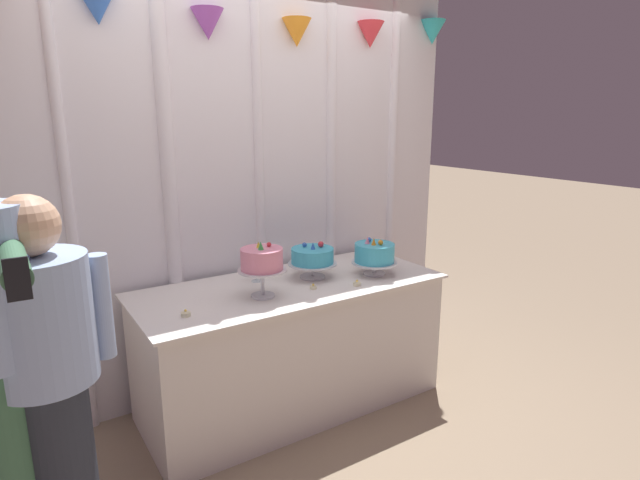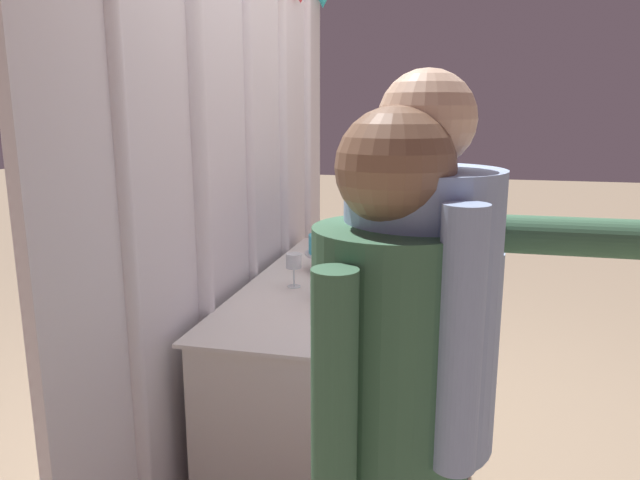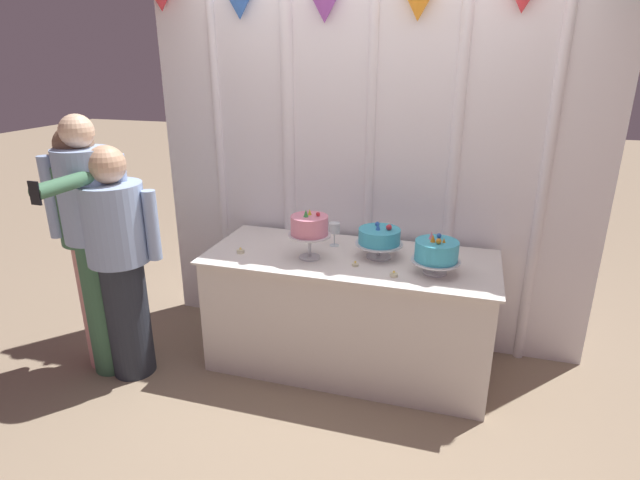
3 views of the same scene
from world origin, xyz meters
name	(u,v)px [view 2 (image 2 of 3)]	position (x,y,z in m)	size (l,w,h in m)	color
ground_plane	(352,430)	(0.00, 0.00, 0.00)	(24.00, 24.00, 0.00)	gray
draped_curtain	(244,146)	(0.00, 0.55, 1.45)	(3.11, 0.19, 2.74)	white
cake_table	(333,356)	(0.00, 0.10, 0.40)	(1.87, 0.79, 0.80)	white
cake_display_leftmost	(346,251)	(-0.24, -0.01, 1.01)	(0.27, 0.27, 0.33)	silver
cake_display_center	(334,246)	(0.18, 0.14, 0.93)	(0.30, 0.30, 0.23)	silver
cake_display_rightmost	(374,233)	(0.54, -0.02, 0.93)	(0.29, 0.29, 0.25)	silver
wine_glass	(294,262)	(-0.15, 0.26, 0.92)	(0.07, 0.07, 0.16)	silver
tealight_far_left	(334,331)	(-0.70, -0.05, 0.81)	(0.05, 0.05, 0.04)	beige
tealight_near_left	(366,277)	(0.07, -0.05, 0.81)	(0.04, 0.04, 0.03)	beige
tealight_near_right	(390,265)	(0.32, -0.14, 0.81)	(0.05, 0.05, 0.04)	beige
guest_girl_blue_dress	(390,452)	(-1.61, -0.37, 0.91)	(0.46, 0.74, 1.63)	#D6938E
guest_man_pink_jacket	(416,431)	(-1.36, -0.40, 0.82)	(0.53, 0.46, 1.53)	#282D38
guest_man_dark_suit	(415,423)	(-1.53, -0.41, 0.94)	(0.46, 0.43, 1.70)	#3D6B4C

